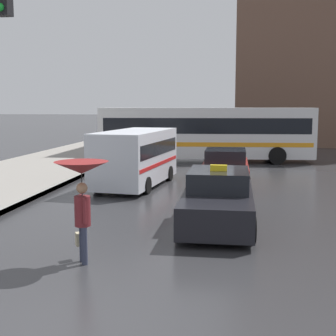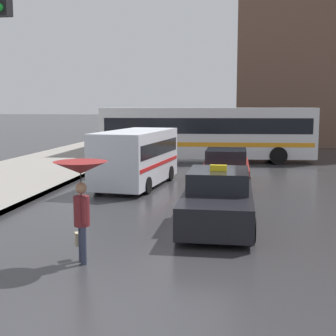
% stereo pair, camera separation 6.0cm
% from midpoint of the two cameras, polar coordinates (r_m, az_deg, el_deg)
% --- Properties ---
extents(taxi, '(1.91, 4.55, 1.64)m').
position_cam_midpoint_polar(taxi, '(12.64, 6.01, -3.93)').
color(taxi, black).
rests_on(taxi, ground_plane).
extents(sedan_red, '(1.91, 4.53, 1.45)m').
position_cam_midpoint_polar(sedan_red, '(18.92, 6.91, -0.12)').
color(sedan_red, maroon).
rests_on(sedan_red, ground_plane).
extents(ambulance_van, '(2.62, 5.47, 2.21)m').
position_cam_midpoint_polar(ambulance_van, '(18.68, -4.03, 1.56)').
color(ambulance_van, silver).
rests_on(ambulance_van, ground_plane).
extents(city_bus, '(12.10, 3.39, 3.06)m').
position_cam_midpoint_polar(city_bus, '(26.86, 4.55, 4.44)').
color(city_bus, silver).
rests_on(city_bus, ground_plane).
extents(pedestrian_with_umbrella, '(1.09, 1.09, 2.10)m').
position_cam_midpoint_polar(pedestrian_with_umbrella, '(9.55, -10.65, -1.59)').
color(pedestrian_with_umbrella, '#2D3347').
rests_on(pedestrian_with_umbrella, ground_plane).
extents(building_tower_near, '(15.82, 10.95, 22.07)m').
position_cam_midpoint_polar(building_tower_near, '(43.13, 19.46, 17.71)').
color(building_tower_near, brown).
rests_on(building_tower_near, ground_plane).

